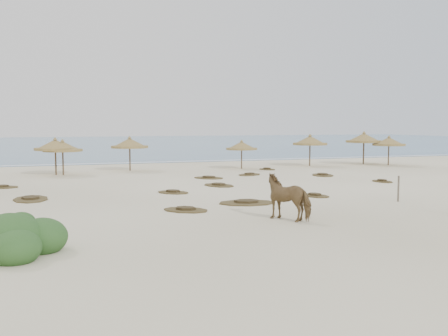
% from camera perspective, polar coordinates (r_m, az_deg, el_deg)
% --- Properties ---
extents(ground, '(160.00, 160.00, 0.00)m').
position_cam_1_polar(ground, '(23.79, 4.11, -3.98)').
color(ground, '#F2E8C7').
rests_on(ground, ground).
extents(ocean, '(200.00, 100.00, 0.01)m').
position_cam_1_polar(ocean, '(97.15, -13.28, 2.77)').
color(ocean, '#2C5785').
rests_on(ocean, ground).
extents(foam_line, '(70.00, 0.60, 0.01)m').
position_cam_1_polar(foam_line, '(48.66, -7.82, 0.65)').
color(foam_line, white).
rests_on(foam_line, ground).
extents(palapa_1, '(3.43, 3.43, 2.78)m').
position_cam_1_polar(palapa_1, '(38.30, -18.73, 2.45)').
color(palapa_1, brown).
rests_on(palapa_1, ground).
extents(palapa_2, '(3.50, 3.50, 2.64)m').
position_cam_1_polar(palapa_2, '(38.14, -17.97, 2.30)').
color(palapa_2, brown).
rests_on(palapa_2, ground).
extents(palapa_3, '(3.70, 3.70, 2.78)m').
position_cam_1_polar(palapa_3, '(40.30, -10.73, 2.75)').
color(palapa_3, brown).
rests_on(palapa_3, ground).
extents(palapa_4, '(2.99, 2.99, 2.43)m').
position_cam_1_polar(palapa_4, '(41.32, 2.02, 2.52)').
color(palapa_4, brown).
rests_on(palapa_4, ground).
extents(palapa_5, '(3.09, 3.09, 2.86)m').
position_cam_1_polar(palapa_5, '(44.65, 9.80, 3.07)').
color(palapa_5, brown).
rests_on(palapa_5, ground).
extents(palapa_6, '(4.21, 4.21, 3.06)m').
position_cam_1_polar(palapa_6, '(47.82, 15.70, 3.28)').
color(palapa_6, brown).
rests_on(palapa_6, ground).
extents(palapa_7, '(3.19, 3.19, 2.71)m').
position_cam_1_polar(palapa_7, '(47.21, 18.33, 2.85)').
color(palapa_7, brown).
rests_on(palapa_7, ground).
extents(horse, '(2.01, 2.26, 1.77)m').
position_cam_1_polar(horse, '(19.71, 7.46, -3.29)').
color(horse, brown).
rests_on(horse, ground).
extents(fence_post_far, '(0.12, 0.12, 1.25)m').
position_cam_1_polar(fence_post_far, '(25.39, 19.31, -2.25)').
color(fence_post_far, '#6C6151').
rests_on(fence_post_far, ground).
extents(bush, '(3.15, 2.78, 1.41)m').
position_cam_1_polar(bush, '(15.55, -23.24, -7.52)').
color(bush, '#355E28').
rests_on(bush, ground).
extents(scrub_1, '(1.75, 2.61, 0.16)m').
position_cam_1_polar(scrub_1, '(26.41, -21.21, -3.29)').
color(scrub_1, brown).
rests_on(scrub_1, ground).
extents(scrub_2, '(2.14, 2.16, 0.16)m').
position_cam_1_polar(scrub_2, '(27.16, -5.85, -2.75)').
color(scrub_2, brown).
rests_on(scrub_2, ground).
extents(scrub_3, '(2.17, 2.57, 0.16)m').
position_cam_1_polar(scrub_3, '(30.07, -0.60, -1.96)').
color(scrub_3, brown).
rests_on(scrub_3, ground).
extents(scrub_4, '(1.13, 1.65, 0.16)m').
position_cam_1_polar(scrub_4, '(33.69, 17.63, -1.44)').
color(scrub_4, brown).
rests_on(scrub_4, ground).
extents(scrub_5, '(2.02, 2.57, 0.16)m').
position_cam_1_polar(scrub_5, '(36.68, 11.20, -0.78)').
color(scrub_5, brown).
rests_on(scrub_5, ground).
extents(scrub_6, '(2.25, 1.69, 0.16)m').
position_cam_1_polar(scrub_6, '(31.94, -24.17, -1.99)').
color(scrub_6, brown).
rests_on(scrub_6, ground).
extents(scrub_7, '(2.38, 2.16, 0.16)m').
position_cam_1_polar(scrub_7, '(36.38, 2.93, -0.73)').
color(scrub_7, brown).
rests_on(scrub_7, ground).
extents(scrub_9, '(2.95, 2.21, 0.16)m').
position_cam_1_polar(scrub_9, '(23.52, 2.60, -3.95)').
color(scrub_9, brown).
rests_on(scrub_9, ground).
extents(scrub_10, '(1.52, 1.82, 0.16)m').
position_cam_1_polar(scrub_10, '(40.74, 4.95, -0.12)').
color(scrub_10, brown).
rests_on(scrub_10, ground).
extents(scrub_11, '(2.40, 2.31, 0.16)m').
position_cam_1_polar(scrub_11, '(21.62, -4.40, -4.76)').
color(scrub_11, brown).
rests_on(scrub_11, ground).
extents(scrub_12, '(1.63, 1.95, 0.16)m').
position_cam_1_polar(scrub_12, '(26.19, 10.34, -3.09)').
color(scrub_12, brown).
rests_on(scrub_12, ground).
extents(scrub_13, '(2.51, 2.45, 0.16)m').
position_cam_1_polar(scrub_13, '(34.16, -1.76, -1.11)').
color(scrub_13, brown).
rests_on(scrub_13, ground).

